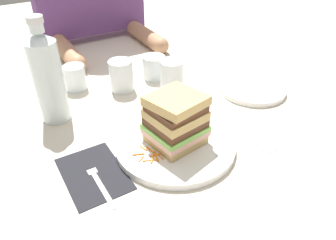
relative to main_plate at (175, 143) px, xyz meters
The scene contains 31 objects.
ground_plane 0.02m from the main_plate, behind, with size 3.00×3.00×0.00m, color beige.
main_plate is the anchor object (origin of this frame).
sandwich 0.07m from the main_plate, 37.97° to the left, with size 0.13×0.13×0.12m.
carrot_shred_0 0.10m from the main_plate, behind, with size 0.00×0.00×0.03m, color orange.
carrot_shred_1 0.07m from the main_plate, behind, with size 0.00×0.00×0.03m, color orange.
carrot_shred_2 0.07m from the main_plate, 154.53° to the right, with size 0.00×0.00×0.03m, color orange.
carrot_shred_3 0.07m from the main_plate, 156.03° to the right, with size 0.00×0.00×0.03m, color orange.
carrot_shred_4 0.07m from the main_plate, 159.18° to the right, with size 0.00×0.00×0.03m, color orange.
carrot_shred_5 0.10m from the main_plate, 168.50° to the right, with size 0.00×0.00×0.02m, color orange.
carrot_shred_6 0.09m from the main_plate, 157.64° to the right, with size 0.00×0.00×0.03m, color orange.
carrot_shred_7 0.08m from the main_plate, behind, with size 0.00×0.00×0.02m, color orange.
carrot_shred_8 0.08m from the main_plate, 156.74° to the right, with size 0.00×0.00×0.02m, color orange.
carrot_shred_9 0.06m from the main_plate, ahead, with size 0.00×0.00×0.02m, color orange.
carrot_shred_10 0.09m from the main_plate, ahead, with size 0.00×0.00×0.03m, color orange.
carrot_shred_11 0.09m from the main_plate, 12.85° to the left, with size 0.00×0.00×0.03m, color orange.
carrot_shred_12 0.10m from the main_plate, 11.12° to the left, with size 0.00×0.00×0.03m, color orange.
carrot_shred_13 0.07m from the main_plate, 21.93° to the left, with size 0.00×0.00×0.03m, color orange.
carrot_shred_14 0.08m from the main_plate, 24.26° to the left, with size 0.00×0.00×0.02m, color orange.
carrot_shred_15 0.08m from the main_plate, ahead, with size 0.00×0.00×0.03m, color orange.
carrot_shred_16 0.08m from the main_plate, ahead, with size 0.00×0.00×0.02m, color orange.
carrot_shred_17 0.09m from the main_plate, ahead, with size 0.00×0.00×0.02m, color orange.
napkin_dark 0.20m from the main_plate, behind, with size 0.12×0.17×0.00m, color black.
fork 0.20m from the main_plate, behind, with size 0.02×0.17×0.00m.
knife 0.17m from the main_plate, ahead, with size 0.04×0.20×0.00m.
juice_glass 0.27m from the main_plate, 60.42° to the left, with size 0.07×0.07×0.10m.
water_bottle 0.35m from the main_plate, 128.28° to the left, with size 0.07×0.07×0.27m.
empty_tumbler_0 0.41m from the main_plate, 105.90° to the left, with size 0.06×0.06×0.07m, color silver.
empty_tumbler_1 0.32m from the main_plate, 88.92° to the left, with size 0.07×0.07×0.09m, color silver.
empty_tumbler_2 0.36m from the main_plate, 69.17° to the left, with size 0.07×0.07×0.07m, color silver.
side_plate 0.36m from the main_plate, 17.52° to the left, with size 0.20×0.20×0.02m, color white.
napkin_pink 0.22m from the main_plate, 23.37° to the right, with size 0.07×0.09×0.00m, color pink.
Camera 1 is at (-0.29, -0.49, 0.48)m, focal length 34.43 mm.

